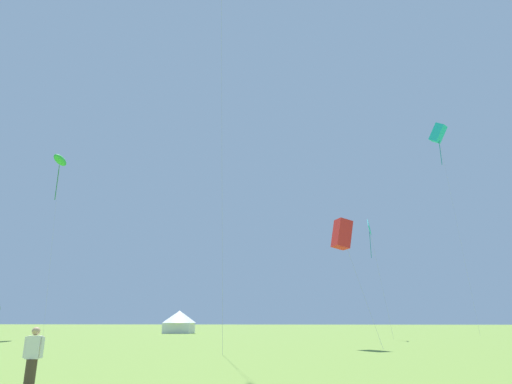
% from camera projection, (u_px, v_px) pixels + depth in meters
% --- Properties ---
extents(kite_green_parafoil, '(2.80, 4.04, 22.55)m').
position_uv_depth(kite_green_parafoil, '(60.00, 160.00, 56.84)').
color(kite_green_parafoil, green).
rests_on(kite_green_parafoil, ground).
extents(kite_cyan_diamond, '(1.51, 3.21, 13.14)m').
position_uv_depth(kite_cyan_diamond, '(370.00, 230.00, 49.97)').
color(kite_cyan_diamond, '#1EB7CC').
rests_on(kite_cyan_diamond, ground).
extents(kite_cyan_box, '(2.82, 3.84, 30.32)m').
position_uv_depth(kite_cyan_box, '(438.00, 133.00, 65.15)').
color(kite_cyan_box, '#1EB7CC').
rests_on(kite_cyan_box, ground).
extents(kite_red_box, '(3.01, 3.28, 9.69)m').
position_uv_depth(kite_red_box, '(342.00, 234.00, 34.53)').
color(kite_red_box, red).
rests_on(kite_red_box, ground).
extents(person_spectator, '(0.57, 0.29, 1.73)m').
position_uv_depth(person_spectator, '(32.00, 361.00, 11.81)').
color(person_spectator, '#473828').
rests_on(person_spectator, ground).
extents(festival_tent_right, '(5.08, 5.08, 3.31)m').
position_uv_depth(festival_tent_right, '(179.00, 321.00, 66.05)').
color(festival_tent_right, white).
rests_on(festival_tent_right, ground).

